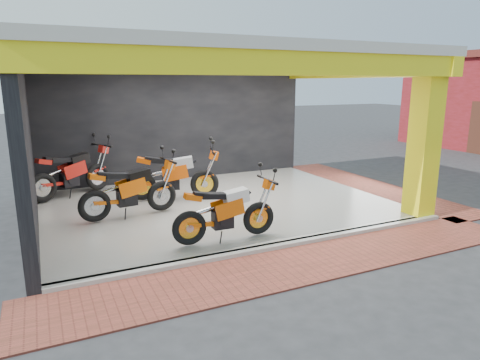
% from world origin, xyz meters
% --- Properties ---
extents(ground, '(80.00, 80.00, 0.00)m').
position_xyz_m(ground, '(0.00, 0.00, 0.00)').
color(ground, '#2D2D30').
rests_on(ground, ground).
extents(showroom_floor, '(8.00, 6.00, 0.10)m').
position_xyz_m(showroom_floor, '(0.00, 2.00, 0.05)').
color(showroom_floor, silver).
rests_on(showroom_floor, ground).
extents(showroom_ceiling, '(8.40, 6.40, 0.20)m').
position_xyz_m(showroom_ceiling, '(0.00, 2.00, 3.60)').
color(showroom_ceiling, beige).
rests_on(showroom_ceiling, corner_column).
extents(back_wall, '(8.20, 0.20, 3.50)m').
position_xyz_m(back_wall, '(0.00, 5.10, 1.75)').
color(back_wall, black).
rests_on(back_wall, ground).
extents(left_wall, '(0.20, 6.20, 3.50)m').
position_xyz_m(left_wall, '(-4.10, 2.00, 1.75)').
color(left_wall, black).
rests_on(left_wall, ground).
extents(corner_column, '(0.50, 0.50, 3.50)m').
position_xyz_m(corner_column, '(3.75, -0.75, 1.75)').
color(corner_column, yellow).
rests_on(corner_column, ground).
extents(header_beam_front, '(8.40, 0.30, 0.40)m').
position_xyz_m(header_beam_front, '(0.00, -1.00, 3.30)').
color(header_beam_front, yellow).
rests_on(header_beam_front, corner_column).
extents(header_beam_right, '(0.30, 6.40, 0.40)m').
position_xyz_m(header_beam_right, '(4.00, 2.00, 3.30)').
color(header_beam_right, yellow).
rests_on(header_beam_right, corner_column).
extents(floor_kerb, '(8.00, 0.20, 0.10)m').
position_xyz_m(floor_kerb, '(0.00, -1.02, 0.05)').
color(floor_kerb, silver).
rests_on(floor_kerb, ground).
extents(paver_front, '(9.00, 1.40, 0.03)m').
position_xyz_m(paver_front, '(0.00, -1.80, 0.01)').
color(paver_front, '#994032').
rests_on(paver_front, ground).
extents(paver_right, '(1.40, 7.00, 0.03)m').
position_xyz_m(paver_right, '(4.80, 2.00, 0.01)').
color(paver_right, '#994032').
rests_on(paver_right, ground).
extents(moto_hero, '(2.15, 0.83, 1.31)m').
position_xyz_m(moto_hero, '(-0.16, -0.46, 0.75)').
color(moto_hero, '#E45A09').
rests_on(moto_hero, showroom_floor).
extents(moto_row_a, '(2.56, 1.54, 1.47)m').
position_xyz_m(moto_row_a, '(-0.15, 2.48, 0.83)').
color(moto_row_a, '#E25209').
rests_on(moto_row_a, showroom_floor).
extents(moto_row_b, '(2.39, 1.14, 1.41)m').
position_xyz_m(moto_row_b, '(-1.43, 1.85, 0.80)').
color(moto_row_b, '#E75D09').
rests_on(moto_row_b, showroom_floor).
extents(moto_row_d, '(2.54, 1.90, 1.47)m').
position_xyz_m(moto_row_d, '(-2.47, 4.50, 0.83)').
color(moto_row_d, '#AD1912').
rests_on(moto_row_d, showroom_floor).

